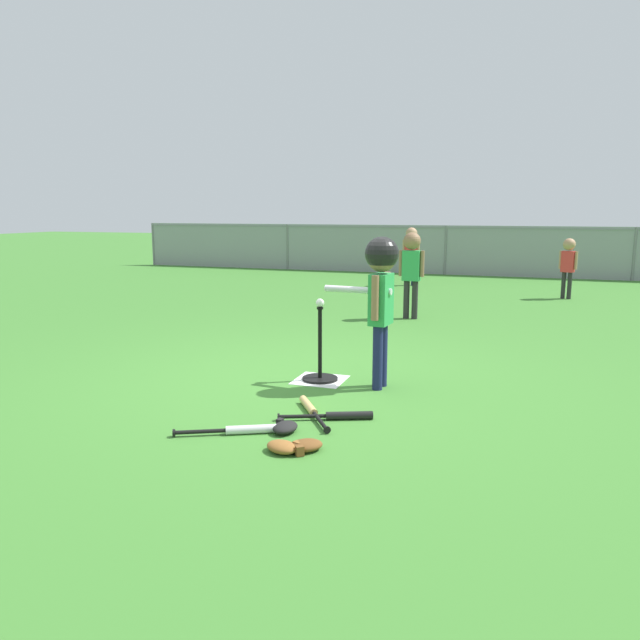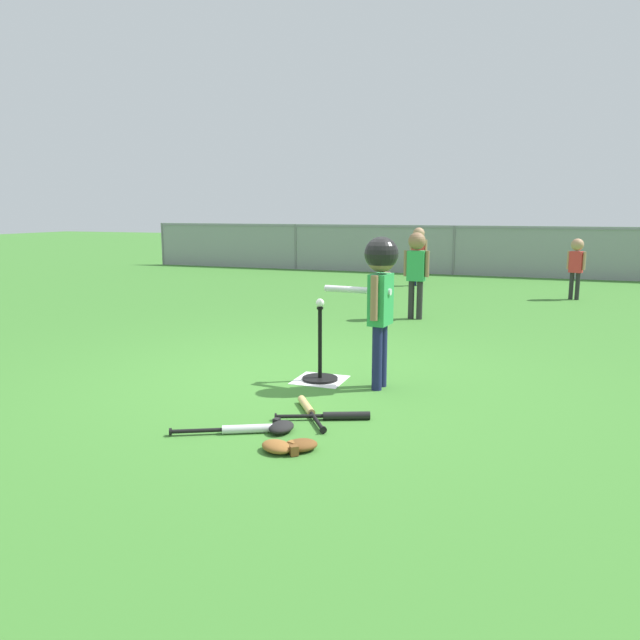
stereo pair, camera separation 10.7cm
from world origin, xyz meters
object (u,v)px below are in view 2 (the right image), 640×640
object	(u,v)px
fielder_near_left	(418,248)
glove_tossed_aside	(300,445)
fielder_deep_left	(416,264)
glove_by_plate	(281,427)
batting_tee	(320,369)
batter_child	(380,281)
baseball_on_tee	(320,303)
spare_bat_wood	(308,409)
spare_bat_silver	(237,429)
fielder_deep_center	(576,260)
spare_bat_black	(337,416)
glove_near_bats	(278,447)

from	to	relation	value
fielder_near_left	glove_tossed_aside	world-z (taller)	fielder_near_left
fielder_deep_left	glove_by_plate	bearing A→B (deg)	-89.80
batting_tee	batter_child	size ratio (longest dim) A/B	0.52
glove_by_plate	baseball_on_tee	bearing A→B (deg)	98.40
spare_bat_wood	batting_tee	bearing A→B (deg)	104.45
spare_bat_silver	spare_bat_wood	size ratio (longest dim) A/B	1.03
baseball_on_tee	spare_bat_wood	distance (m)	1.12
fielder_deep_center	batter_child	bearing A→B (deg)	-105.99
fielder_deep_center	fielder_deep_left	distance (m)	3.54
fielder_deep_left	spare_bat_wood	xyz separation A→B (m)	(0.05, -4.27, -0.75)
batter_child	spare_bat_silver	world-z (taller)	batter_child
baseball_on_tee	glove_by_plate	size ratio (longest dim) A/B	0.32
batting_tee	fielder_deep_left	bearing A→B (deg)	87.02
fielder_near_left	glove_tossed_aside	bearing A→B (deg)	-83.62
fielder_deep_left	spare_bat_black	size ratio (longest dim) A/B	1.81
spare_bat_wood	glove_near_bats	distance (m)	0.78
baseball_on_tee	glove_by_plate	xyz separation A→B (m)	(0.19, -1.31, -0.67)
baseball_on_tee	glove_near_bats	distance (m)	1.81
batting_tee	batter_child	distance (m)	0.99
glove_near_bats	fielder_deep_center	bearing A→B (deg)	75.49
glove_by_plate	glove_near_bats	world-z (taller)	same
spare_bat_wood	spare_bat_black	world-z (taller)	same
fielder_deep_left	batting_tee	bearing A→B (deg)	-92.98
fielder_deep_center	spare_bat_black	distance (m)	7.42
fielder_deep_center	glove_near_bats	distance (m)	8.13
batting_tee	glove_by_plate	size ratio (longest dim) A/B	2.90
fielder_deep_center	spare_bat_black	world-z (taller)	fielder_deep_center
spare_bat_black	glove_by_plate	bearing A→B (deg)	-127.75
batter_child	glove_tossed_aside	size ratio (longest dim) A/B	4.76
baseball_on_tee	batter_child	xyz separation A→B (m)	(0.55, -0.05, 0.22)
glove_tossed_aside	glove_near_bats	bearing A→B (deg)	-152.43
batter_child	fielder_deep_left	distance (m)	3.48
glove_near_bats	glove_tossed_aside	bearing A→B (deg)	27.57
batter_child	spare_bat_black	size ratio (longest dim) A/B	1.94
fielder_near_left	fielder_deep_left	bearing A→B (deg)	-79.37
batting_tee	fielder_near_left	xyz separation A→B (m)	(-0.54, 7.21, 0.64)
spare_bat_wood	fielder_deep_left	bearing A→B (deg)	90.64
spare_bat_black	glove_near_bats	size ratio (longest dim) A/B	2.52
fielder_near_left	glove_tossed_aside	size ratio (longest dim) A/B	4.28
fielder_near_left	glove_by_plate	bearing A→B (deg)	-85.09
spare_bat_wood	spare_bat_black	size ratio (longest dim) A/B	0.95
spare_bat_silver	glove_near_bats	distance (m)	0.44
batter_child	spare_bat_black	xyz separation A→B (m)	(-0.08, -0.90, -0.89)
baseball_on_tee	spare_bat_black	bearing A→B (deg)	-63.41
baseball_on_tee	glove_near_bats	bearing A→B (deg)	-79.15
fielder_deep_center	spare_bat_wood	bearing A→B (deg)	-106.70
fielder_deep_center	glove_by_plate	world-z (taller)	fielder_deep_center
batting_tee	spare_bat_wood	size ratio (longest dim) A/B	1.05
fielder_deep_left	spare_bat_black	world-z (taller)	fielder_deep_left
baseball_on_tee	fielder_deep_left	size ratio (longest dim) A/B	0.06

